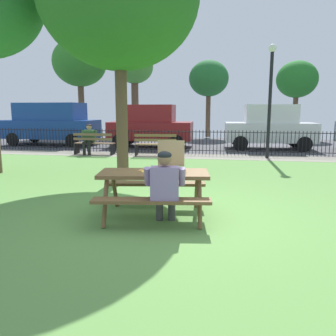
% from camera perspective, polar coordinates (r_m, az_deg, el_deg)
% --- Properties ---
extents(ground, '(28.00, 11.98, 0.02)m').
position_cam_1_polar(ground, '(7.88, 4.65, -3.45)').
color(ground, '#619446').
extents(cobblestone_walkway, '(28.00, 1.40, 0.01)m').
position_cam_1_polar(cobblestone_walkway, '(13.07, 6.81, 1.88)').
color(cobblestone_walkway, gray).
extents(street_asphalt, '(28.00, 7.74, 0.01)m').
position_cam_1_polar(street_asphalt, '(17.61, 7.64, 3.92)').
color(street_asphalt, '#424247').
extents(picnic_table_foreground, '(2.00, 1.73, 0.79)m').
position_cam_1_polar(picnic_table_foreground, '(5.69, -2.37, -2.36)').
color(picnic_table_foreground, brown).
rests_on(picnic_table_foreground, ground).
extents(pizza_box_open, '(0.52, 0.56, 0.51)m').
position_cam_1_polar(pizza_box_open, '(5.67, 0.49, 0.35)').
color(pizza_box_open, tan).
rests_on(pizza_box_open, picnic_table_foreground).
extents(pizza_slice_on_table, '(0.30, 0.27, 0.02)m').
position_cam_1_polar(pizza_slice_on_table, '(5.75, -3.68, -0.44)').
color(pizza_slice_on_table, '#EEBF47').
rests_on(pizza_slice_on_table, picnic_table_foreground).
extents(adult_at_table, '(0.63, 0.63, 1.19)m').
position_cam_1_polar(adult_at_table, '(5.18, -0.54, -2.91)').
color(adult_at_table, '#404040').
rests_on(adult_at_table, ground).
extents(iron_fence_streetside, '(23.95, 0.03, 0.96)m').
position_cam_1_polar(iron_fence_streetside, '(13.71, 7.01, 4.34)').
color(iron_fence_streetside, black).
rests_on(iron_fence_streetside, ground).
extents(park_bench_left, '(1.61, 0.49, 0.85)m').
position_cam_1_polar(park_bench_left, '(13.88, -12.23, 3.94)').
color(park_bench_left, brown).
rests_on(park_bench_left, ground).
extents(park_bench_center, '(1.63, 0.59, 0.85)m').
position_cam_1_polar(park_bench_center, '(13.15, -2.05, 3.84)').
color(park_bench_center, olive).
rests_on(park_bench_center, ground).
extents(person_on_park_bench, '(0.63, 0.61, 1.19)m').
position_cam_1_polar(person_on_park_bench, '(13.96, -13.08, 4.94)').
color(person_on_park_bench, black).
rests_on(person_on_park_bench, ground).
extents(lamp_post_walkway, '(0.28, 0.28, 4.03)m').
position_cam_1_polar(lamp_post_walkway, '(13.03, 16.73, 12.39)').
color(lamp_post_walkway, black).
rests_on(lamp_post_walkway, ground).
extents(parked_car_far_left, '(4.65, 2.06, 2.08)m').
position_cam_1_polar(parked_car_far_left, '(18.14, -18.94, 7.14)').
color(parked_car_far_left, navy).
rests_on(parked_car_far_left, ground).
extents(parked_car_left, '(3.94, 1.91, 1.98)m').
position_cam_1_polar(parked_car_left, '(16.32, -2.87, 7.11)').
color(parked_car_left, maroon).
rests_on(parked_car_left, ground).
extents(parked_car_center, '(3.97, 1.97, 1.98)m').
position_cam_1_polar(parked_car_center, '(16.02, 16.63, 6.66)').
color(parked_car_center, white).
rests_on(parked_car_center, ground).
extents(far_tree_left, '(3.56, 3.56, 6.45)m').
position_cam_1_polar(far_tree_left, '(24.45, -14.53, 16.66)').
color(far_tree_left, brown).
rests_on(far_tree_left, ground).
extents(far_tree_midleft, '(2.43, 2.43, 5.59)m').
position_cam_1_polar(far_tree_midleft, '(23.14, -5.62, 16.16)').
color(far_tree_midleft, brown).
rests_on(far_tree_midleft, ground).
extents(far_tree_center, '(2.48, 2.48, 4.78)m').
position_cam_1_polar(far_tree_center, '(22.29, 6.81, 14.54)').
color(far_tree_center, brown).
rests_on(far_tree_center, ground).
extents(far_tree_midright, '(2.44, 2.44, 4.63)m').
position_cam_1_polar(far_tree_midright, '(22.60, 20.73, 13.59)').
color(far_tree_midright, brown).
rests_on(far_tree_midright, ground).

